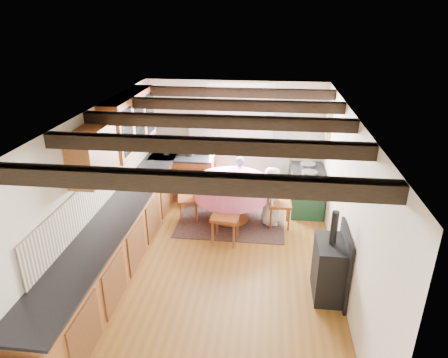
# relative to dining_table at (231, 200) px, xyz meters

# --- Properties ---
(floor) EXTENTS (3.60, 5.50, 0.00)m
(floor) POSITION_rel_dining_table_xyz_m (-0.06, -1.52, -0.41)
(floor) COLOR brown
(floor) RESTS_ON ground
(ceiling) EXTENTS (3.60, 5.50, 0.00)m
(ceiling) POSITION_rel_dining_table_xyz_m (-0.06, -1.52, 1.99)
(ceiling) COLOR white
(ceiling) RESTS_ON ground
(wall_back) EXTENTS (3.60, 0.00, 2.40)m
(wall_back) POSITION_rel_dining_table_xyz_m (-0.06, 1.23, 0.79)
(wall_back) COLOR silver
(wall_back) RESTS_ON ground
(wall_front) EXTENTS (3.60, 0.00, 2.40)m
(wall_front) POSITION_rel_dining_table_xyz_m (-0.06, -4.27, 0.79)
(wall_front) COLOR silver
(wall_front) RESTS_ON ground
(wall_left) EXTENTS (0.00, 5.50, 2.40)m
(wall_left) POSITION_rel_dining_table_xyz_m (-1.86, -1.52, 0.79)
(wall_left) COLOR silver
(wall_left) RESTS_ON ground
(wall_right) EXTENTS (0.00, 5.50, 2.40)m
(wall_right) POSITION_rel_dining_table_xyz_m (1.74, -1.52, 0.79)
(wall_right) COLOR silver
(wall_right) RESTS_ON ground
(beam_a) EXTENTS (3.60, 0.16, 0.16)m
(beam_a) POSITION_rel_dining_table_xyz_m (-0.06, -3.52, 1.90)
(beam_a) COLOR black
(beam_a) RESTS_ON ceiling
(beam_b) EXTENTS (3.60, 0.16, 0.16)m
(beam_b) POSITION_rel_dining_table_xyz_m (-0.06, -2.52, 1.90)
(beam_b) COLOR black
(beam_b) RESTS_ON ceiling
(beam_c) EXTENTS (3.60, 0.16, 0.16)m
(beam_c) POSITION_rel_dining_table_xyz_m (-0.06, -1.52, 1.90)
(beam_c) COLOR black
(beam_c) RESTS_ON ceiling
(beam_d) EXTENTS (3.60, 0.16, 0.16)m
(beam_d) POSITION_rel_dining_table_xyz_m (-0.06, -0.52, 1.90)
(beam_d) COLOR black
(beam_d) RESTS_ON ceiling
(beam_e) EXTENTS (3.60, 0.16, 0.16)m
(beam_e) POSITION_rel_dining_table_xyz_m (-0.06, 0.48, 1.90)
(beam_e) COLOR black
(beam_e) RESTS_ON ceiling
(splash_left) EXTENTS (0.02, 4.50, 0.55)m
(splash_left) POSITION_rel_dining_table_xyz_m (-1.84, -1.22, 0.79)
(splash_left) COLOR beige
(splash_left) RESTS_ON wall_left
(splash_back) EXTENTS (1.40, 0.02, 0.55)m
(splash_back) POSITION_rel_dining_table_xyz_m (-1.06, 1.21, 0.79)
(splash_back) COLOR beige
(splash_back) RESTS_ON wall_back
(base_cabinet_left) EXTENTS (0.60, 5.30, 0.88)m
(base_cabinet_left) POSITION_rel_dining_table_xyz_m (-1.56, -1.52, 0.03)
(base_cabinet_left) COLOR #A25423
(base_cabinet_left) RESTS_ON floor
(base_cabinet_back) EXTENTS (1.30, 0.60, 0.88)m
(base_cabinet_back) POSITION_rel_dining_table_xyz_m (-1.11, 0.93, 0.03)
(base_cabinet_back) COLOR #A25423
(base_cabinet_back) RESTS_ON floor
(worktop_left) EXTENTS (0.64, 5.30, 0.04)m
(worktop_left) POSITION_rel_dining_table_xyz_m (-1.54, -1.52, 0.49)
(worktop_left) COLOR black
(worktop_left) RESTS_ON base_cabinet_left
(worktop_back) EXTENTS (1.30, 0.64, 0.04)m
(worktop_back) POSITION_rel_dining_table_xyz_m (-1.11, 0.91, 0.49)
(worktop_back) COLOR black
(worktop_back) RESTS_ON base_cabinet_back
(wall_cabinet_glass) EXTENTS (0.34, 1.80, 0.90)m
(wall_cabinet_glass) POSITION_rel_dining_table_xyz_m (-1.69, -0.32, 1.54)
(wall_cabinet_glass) COLOR #A25423
(wall_cabinet_glass) RESTS_ON wall_left
(wall_cabinet_solid) EXTENTS (0.34, 0.90, 0.70)m
(wall_cabinet_solid) POSITION_rel_dining_table_xyz_m (-1.69, -1.82, 1.49)
(wall_cabinet_solid) COLOR #A25423
(wall_cabinet_solid) RESTS_ON wall_left
(window_frame) EXTENTS (1.34, 0.03, 1.54)m
(window_frame) POSITION_rel_dining_table_xyz_m (0.04, 1.21, 1.19)
(window_frame) COLOR white
(window_frame) RESTS_ON wall_back
(window_pane) EXTENTS (1.20, 0.01, 1.40)m
(window_pane) POSITION_rel_dining_table_xyz_m (0.04, 1.22, 1.19)
(window_pane) COLOR white
(window_pane) RESTS_ON wall_back
(curtain_left) EXTENTS (0.35, 0.10, 2.10)m
(curtain_left) POSITION_rel_dining_table_xyz_m (-0.81, 1.13, 0.69)
(curtain_left) COLOR #A9A9A9
(curtain_left) RESTS_ON wall_back
(curtain_right) EXTENTS (0.35, 0.10, 2.10)m
(curtain_right) POSITION_rel_dining_table_xyz_m (0.89, 1.13, 0.69)
(curtain_right) COLOR #A9A9A9
(curtain_right) RESTS_ON wall_back
(curtain_rod) EXTENTS (2.00, 0.03, 0.03)m
(curtain_rod) POSITION_rel_dining_table_xyz_m (0.04, 1.13, 1.79)
(curtain_rod) COLOR black
(curtain_rod) RESTS_ON wall_back
(wall_picture) EXTENTS (0.04, 0.50, 0.60)m
(wall_picture) POSITION_rel_dining_table_xyz_m (1.71, 0.78, 1.29)
(wall_picture) COLOR gold
(wall_picture) RESTS_ON wall_right
(wall_plate) EXTENTS (0.30, 0.02, 0.30)m
(wall_plate) POSITION_rel_dining_table_xyz_m (0.99, 1.20, 1.29)
(wall_plate) COLOR silver
(wall_plate) RESTS_ON wall_back
(rug) EXTENTS (1.96, 1.53, 0.01)m
(rug) POSITION_rel_dining_table_xyz_m (0.00, 0.00, -0.41)
(rug) COLOR #4D3B37
(rug) RESTS_ON floor
(dining_table) EXTENTS (1.37, 1.37, 0.83)m
(dining_table) POSITION_rel_dining_table_xyz_m (0.00, 0.00, 0.00)
(dining_table) COLOR #F55C92
(dining_table) RESTS_ON floor
(chair_near) EXTENTS (0.49, 0.51, 1.04)m
(chair_near) POSITION_rel_dining_table_xyz_m (-0.03, -0.75, 0.10)
(chair_near) COLOR brown
(chair_near) RESTS_ON floor
(chair_left) EXTENTS (0.48, 0.47, 0.90)m
(chair_left) POSITION_rel_dining_table_xyz_m (-0.81, -0.03, 0.03)
(chair_left) COLOR brown
(chair_left) RESTS_ON floor
(chair_right) EXTENTS (0.46, 0.44, 0.98)m
(chair_right) POSITION_rel_dining_table_xyz_m (0.89, -0.09, 0.08)
(chair_right) COLOR brown
(chair_right) RESTS_ON floor
(aga_range) EXTENTS (0.61, 0.95, 0.87)m
(aga_range) POSITION_rel_dining_table_xyz_m (1.41, 0.60, 0.02)
(aga_range) COLOR #18422C
(aga_range) RESTS_ON floor
(cast_iron_stove) EXTENTS (0.39, 0.65, 1.30)m
(cast_iron_stove) POSITION_rel_dining_table_xyz_m (1.52, -1.96, 0.23)
(cast_iron_stove) COLOR black
(cast_iron_stove) RESTS_ON floor
(child_far) EXTENTS (0.44, 0.36, 1.03)m
(child_far) POSITION_rel_dining_table_xyz_m (0.09, 0.70, 0.10)
(child_far) COLOR #3A4149
(child_far) RESTS_ON floor
(child_right) EXTENTS (0.38, 0.56, 1.10)m
(child_right) POSITION_rel_dining_table_xyz_m (0.73, -0.01, 0.14)
(child_right) COLOR silver
(child_right) RESTS_ON floor
(bowl_a) EXTENTS (0.30, 0.30, 0.05)m
(bowl_a) POSITION_rel_dining_table_xyz_m (-0.01, 0.02, 0.44)
(bowl_a) COLOR silver
(bowl_a) RESTS_ON dining_table
(bowl_b) EXTENTS (0.24, 0.24, 0.05)m
(bowl_b) POSITION_rel_dining_table_xyz_m (-0.06, 0.08, 0.44)
(bowl_b) COLOR silver
(bowl_b) RESTS_ON dining_table
(cup) EXTENTS (0.12, 0.12, 0.09)m
(cup) POSITION_rel_dining_table_xyz_m (0.16, -0.17, 0.46)
(cup) COLOR silver
(cup) RESTS_ON dining_table
(canister_tall) EXTENTS (0.13, 0.13, 0.23)m
(canister_tall) POSITION_rel_dining_table_xyz_m (-1.45, 0.97, 0.62)
(canister_tall) COLOR #262628
(canister_tall) RESTS_ON worktop_back
(canister_wide) EXTENTS (0.19, 0.19, 0.21)m
(canister_wide) POSITION_rel_dining_table_xyz_m (-0.95, 0.96, 0.61)
(canister_wide) COLOR #262628
(canister_wide) RESTS_ON worktop_back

